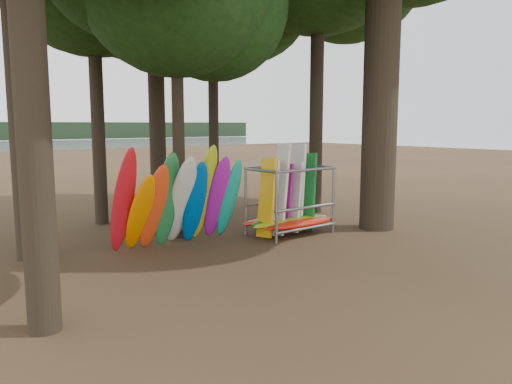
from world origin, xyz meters
TOP-DOWN VIEW (x-y plane):
  - ground at (0.00, 0.00)m, footprint 120.00×120.00m
  - kayak_row at (-2.11, 1.87)m, footprint 4.16×1.75m
  - storage_rack at (1.45, 1.11)m, footprint 3.14×1.56m

SIDE VIEW (x-z plane):
  - ground at x=0.00m, z-range 0.00..0.00m
  - storage_rack at x=1.45m, z-range -0.46..2.46m
  - kayak_row at x=-2.11m, z-range -0.22..2.83m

